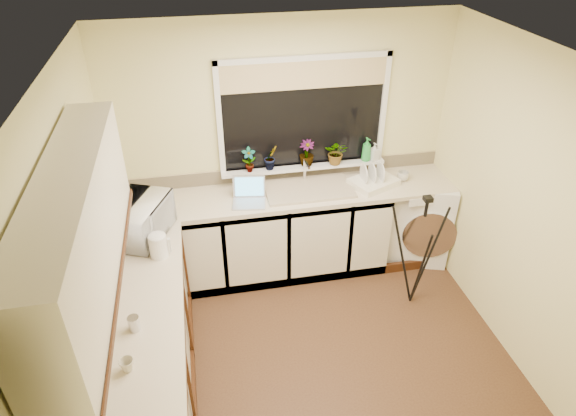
% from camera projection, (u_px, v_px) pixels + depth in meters
% --- Properties ---
extents(floor, '(3.20, 3.20, 0.00)m').
position_uv_depth(floor, '(316.00, 356.00, 4.18)').
color(floor, brown).
rests_on(floor, ground).
extents(ceiling, '(3.20, 3.20, 0.00)m').
position_uv_depth(ceiling, '(329.00, 66.00, 2.86)').
color(ceiling, white).
rests_on(ceiling, ground).
extents(wall_back, '(3.20, 0.00, 3.20)m').
position_uv_depth(wall_back, '(282.00, 147.00, 4.76)').
color(wall_back, beige).
rests_on(wall_back, ground).
extents(wall_left, '(0.00, 3.00, 3.00)m').
position_uv_depth(wall_left, '(84.00, 267.00, 3.25)').
color(wall_left, beige).
rests_on(wall_left, ground).
extents(wall_right, '(0.00, 3.00, 3.00)m').
position_uv_depth(wall_right, '(525.00, 214.00, 3.78)').
color(wall_right, beige).
rests_on(wall_right, ground).
extents(base_cabinet_back, '(2.55, 0.60, 0.86)m').
position_uv_depth(base_cabinet_back, '(256.00, 237.00, 4.88)').
color(base_cabinet_back, silver).
rests_on(base_cabinet_back, floor).
extents(base_cabinet_left, '(0.54, 2.40, 0.86)m').
position_uv_depth(base_cabinet_left, '(148.00, 376.00, 3.48)').
color(base_cabinet_left, silver).
rests_on(base_cabinet_left, floor).
extents(worktop_back, '(3.20, 0.60, 0.04)m').
position_uv_depth(worktop_back, '(288.00, 194.00, 4.69)').
color(worktop_back, beige).
rests_on(worktop_back, base_cabinet_back).
extents(worktop_left, '(0.60, 2.40, 0.04)m').
position_uv_depth(worktop_left, '(138.00, 331.00, 3.24)').
color(worktop_left, beige).
rests_on(worktop_left, base_cabinet_left).
extents(upper_cabinet, '(0.28, 1.90, 0.70)m').
position_uv_depth(upper_cabinet, '(80.00, 231.00, 2.60)').
color(upper_cabinet, silver).
rests_on(upper_cabinet, wall_left).
extents(splashback_left, '(0.02, 2.40, 0.45)m').
position_uv_depth(splashback_left, '(83.00, 310.00, 3.06)').
color(splashback_left, beige).
rests_on(splashback_left, wall_left).
extents(splashback_back, '(3.20, 0.02, 0.14)m').
position_uv_depth(splashback_back, '(282.00, 171.00, 4.88)').
color(splashback_back, beige).
rests_on(splashback_back, wall_back).
extents(window_glass, '(1.50, 0.02, 1.00)m').
position_uv_depth(window_glass, '(303.00, 114.00, 4.60)').
color(window_glass, black).
rests_on(window_glass, wall_back).
extents(window_blind, '(1.50, 0.02, 0.25)m').
position_uv_depth(window_blind, '(305.00, 75.00, 4.38)').
color(window_blind, tan).
rests_on(window_blind, wall_back).
extents(windowsill, '(1.60, 0.14, 0.03)m').
position_uv_depth(windowsill, '(304.00, 166.00, 4.83)').
color(windowsill, white).
rests_on(windowsill, wall_back).
extents(sink, '(0.82, 0.46, 0.03)m').
position_uv_depth(sink, '(309.00, 189.00, 4.71)').
color(sink, tan).
rests_on(sink, worktop_back).
extents(faucet, '(0.03, 0.03, 0.24)m').
position_uv_depth(faucet, '(305.00, 170.00, 4.80)').
color(faucet, silver).
rests_on(faucet, worktop_back).
extents(washing_machine, '(0.79, 0.78, 0.90)m').
position_uv_depth(washing_machine, '(416.00, 216.00, 5.16)').
color(washing_machine, white).
rests_on(washing_machine, floor).
extents(laptop, '(0.33, 0.31, 0.22)m').
position_uv_depth(laptop, '(249.00, 196.00, 4.52)').
color(laptop, '#ACADB5').
rests_on(laptop, worktop_back).
extents(kettle, '(0.14, 0.14, 0.18)m').
position_uv_depth(kettle, '(158.00, 246.00, 3.82)').
color(kettle, white).
rests_on(kettle, worktop_left).
extents(dish_rack, '(0.51, 0.46, 0.06)m').
position_uv_depth(dish_rack, '(373.00, 182.00, 4.78)').
color(dish_rack, white).
rests_on(dish_rack, worktop_back).
extents(tripod, '(0.71, 0.71, 1.16)m').
position_uv_depth(tripod, '(419.00, 252.00, 4.44)').
color(tripod, black).
rests_on(tripod, floor).
extents(steel_jar, '(0.08, 0.08, 0.10)m').
position_uv_depth(steel_jar, '(134.00, 324.00, 3.20)').
color(steel_jar, silver).
rests_on(steel_jar, worktop_left).
extents(microwave, '(0.57, 0.67, 0.31)m').
position_uv_depth(microwave, '(140.00, 219.00, 4.02)').
color(microwave, white).
rests_on(microwave, worktop_left).
extents(plant_a, '(0.13, 0.09, 0.24)m').
position_uv_depth(plant_a, '(249.00, 160.00, 4.65)').
color(plant_a, '#999999').
rests_on(plant_a, windowsill).
extents(plant_b, '(0.16, 0.15, 0.24)m').
position_uv_depth(plant_b, '(271.00, 157.00, 4.70)').
color(plant_b, '#999999').
rests_on(plant_b, windowsill).
extents(plant_c, '(0.18, 0.18, 0.25)m').
position_uv_depth(plant_c, '(307.00, 153.00, 4.76)').
color(plant_c, '#999999').
rests_on(plant_c, windowsill).
extents(plant_d, '(0.27, 0.25, 0.24)m').
position_uv_depth(plant_d, '(336.00, 152.00, 4.79)').
color(plant_d, '#999999').
rests_on(plant_d, windowsill).
extents(soap_bottle_green, '(0.12, 0.12, 0.24)m').
position_uv_depth(soap_bottle_green, '(367.00, 149.00, 4.85)').
color(soap_bottle_green, green).
rests_on(soap_bottle_green, windowsill).
extents(soap_bottle_clear, '(0.10, 0.10, 0.18)m').
position_uv_depth(soap_bottle_clear, '(374.00, 152.00, 4.88)').
color(soap_bottle_clear, '#999999').
rests_on(soap_bottle_clear, windowsill).
extents(cup_back, '(0.12, 0.12, 0.09)m').
position_uv_depth(cup_back, '(403.00, 176.00, 4.86)').
color(cup_back, beige).
rests_on(cup_back, worktop_back).
extents(cup_left, '(0.10, 0.10, 0.08)m').
position_uv_depth(cup_left, '(127.00, 365.00, 2.93)').
color(cup_left, beige).
rests_on(cup_left, worktop_left).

